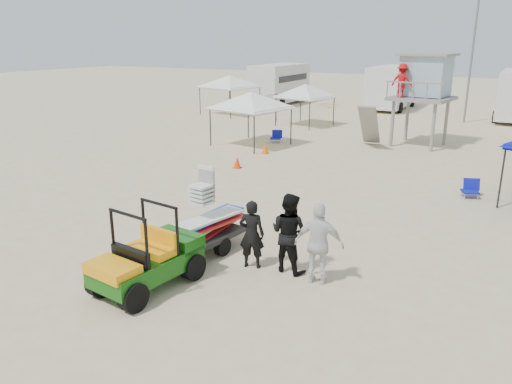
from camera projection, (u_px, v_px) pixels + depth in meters
The scene contains 19 objects.
ground at pixel (175, 276), 11.57m from camera, with size 140.00×140.00×0.00m, color beige.
utility_cart at pixel (145, 252), 10.78m from camera, with size 1.50×2.54×1.83m.
surf_trailer at pixel (206, 221), 12.75m from camera, with size 1.46×2.37×1.96m.
man_left at pixel (252, 234), 11.79m from camera, with size 0.61×0.40×1.68m, color black.
man_mid at pixel (289, 233), 11.57m from camera, with size 0.93×0.72×1.91m, color black.
man_right at pixel (319, 244), 10.98m from camera, with size 1.09×0.46×1.87m, color silver.
lifeguard_tower at pixel (422, 79), 24.92m from camera, with size 3.16×3.16×4.48m.
canopy_white_a at pixel (251, 95), 25.08m from camera, with size 3.66×3.66×3.13m.
canopy_white_b at pixel (230, 77), 35.72m from camera, with size 3.86×3.86×3.18m.
canopy_white_c at pixel (305, 86), 31.05m from camera, with size 3.32×3.32×2.99m.
umbrella_a at pixel (276, 107), 32.71m from camera, with size 2.11×2.15×1.93m, color #AE1219.
umbrella_b at pixel (329, 115), 30.59m from camera, with size 1.74×1.77×1.59m, color yellow.
cone_near at pixel (265, 148), 23.84m from camera, with size 0.34×0.34×0.50m, color #FF6008.
cone_far at pixel (237, 162), 21.16m from camera, with size 0.34×0.34×0.50m, color #F04007.
beach_chair_a at pixel (276, 136), 26.50m from camera, with size 0.72×0.80×0.64m.
beach_chair_b at pixel (471, 188), 17.27m from camera, with size 0.69×0.75×0.64m.
rv_far_left at pixel (280, 82), 41.70m from camera, with size 2.64×6.80×3.25m.
rv_mid_left at pixel (392, 85), 38.83m from camera, with size 2.65×6.50×3.25m.
light_pole_left at pixel (471, 60), 31.67m from camera, with size 0.14×0.14×8.00m, color slate.
Camera 1 is at (6.68, -8.30, 5.26)m, focal length 35.00 mm.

